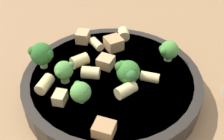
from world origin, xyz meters
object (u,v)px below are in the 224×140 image
chicken_chunk_4 (106,62)px  chicken_chunk_1 (104,129)px  broccoli_floret_3 (169,50)px  chicken_chunk_0 (60,98)px  pasta_bowl (112,82)px  rigatoni_0 (124,34)px  rigatoni_1 (97,44)px  rigatoni_2 (150,77)px  broccoli_floret_0 (128,72)px  broccoli_floret_4 (64,71)px  rigatoni_5 (91,73)px  rigatoni_3 (45,84)px  chicken_chunk_2 (83,37)px  rigatoni_6 (80,61)px  rigatoni_4 (126,90)px  broccoli_floret_1 (42,54)px  chicken_chunk_3 (114,43)px  broccoli_floret_2 (80,92)px

chicken_chunk_4 → chicken_chunk_1: bearing=2.3°
broccoli_floret_3 → chicken_chunk_0: bearing=-57.5°
pasta_bowl → rigatoni_0: 0.10m
rigatoni_1 → rigatoni_2: size_ratio=0.98×
broccoli_floret_0 → broccoli_floret_4: (0.00, -0.09, -0.00)m
broccoli_floret_0 → rigatoni_5: (-0.01, -0.05, -0.01)m
rigatoni_5 → rigatoni_1: bearing=178.4°
broccoli_floret_3 → rigatoni_3: bearing=-67.6°
rigatoni_3 → chicken_chunk_2: bearing=162.2°
broccoli_floret_3 → chicken_chunk_4: broccoli_floret_3 is taller
rigatoni_5 → chicken_chunk_0: rigatoni_5 is taller
broccoli_floret_3 → broccoli_floret_4: same height
rigatoni_6 → chicken_chunk_0: size_ratio=1.27×
rigatoni_4 → broccoli_floret_4: bearing=-105.2°
broccoli_floret_4 → chicken_chunk_4: size_ratio=1.47×
chicken_chunk_1 → chicken_chunk_0: bearing=-129.2°
broccoli_floret_1 → broccoli_floret_3: (-0.02, 0.18, -0.01)m
rigatoni_1 → rigatoni_6: rigatoni_6 is taller
pasta_bowl → rigatoni_3: (0.03, -0.09, 0.02)m
rigatoni_0 → rigatoni_2: (0.11, 0.04, -0.00)m
pasta_bowl → broccoli_floret_4: size_ratio=7.87×
broccoli_floret_0 → chicken_chunk_0: bearing=-65.3°
broccoli_floret_3 → rigatoni_3: broccoli_floret_3 is taller
rigatoni_0 → rigatoni_6: size_ratio=0.83×
chicken_chunk_0 → chicken_chunk_2: (-0.14, 0.01, 0.00)m
chicken_chunk_0 → rigatoni_3: bearing=-133.0°
broccoli_floret_4 → rigatoni_0: 0.14m
broccoli_floret_1 → rigatoni_4: broccoli_floret_1 is taller
broccoli_floret_4 → rigatoni_2: size_ratio=1.27×
rigatoni_6 → rigatoni_3: bearing=-38.0°
broccoli_floret_3 → chicken_chunk_4: 0.10m
rigatoni_2 → broccoli_floret_0: bearing=-81.0°
chicken_chunk_3 → chicken_chunk_4: 0.05m
pasta_bowl → rigatoni_2: bearing=79.8°
broccoli_floret_1 → broccoli_floret_4: bearing=50.6°
broccoli_floret_3 → chicken_chunk_3: (-0.03, -0.08, -0.01)m
broccoli_floret_0 → rigatoni_0: (-0.11, -0.01, -0.01)m
rigatoni_3 → rigatoni_6: rigatoni_6 is taller
broccoli_floret_1 → rigatoni_5: (0.02, 0.07, -0.02)m
broccoli_floret_4 → rigatoni_5: broccoli_floret_4 is taller
broccoli_floret_0 → chicken_chunk_3: size_ratio=1.38×
broccoli_floret_2 → chicken_chunk_2: (-0.14, -0.01, -0.01)m
rigatoni_6 → chicken_chunk_2: 0.06m
broccoli_floret_1 → chicken_chunk_0: 0.08m
broccoli_floret_1 → rigatoni_1: (-0.05, 0.07, -0.02)m
rigatoni_0 → rigatoni_4: bearing=1.7°
broccoli_floret_4 → rigatoni_6: (-0.04, 0.02, -0.01)m
broccoli_floret_0 → chicken_chunk_0: broccoli_floret_0 is taller
broccoli_floret_3 → rigatoni_6: 0.13m
broccoli_floret_0 → broccoli_floret_3: size_ratio=1.11×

